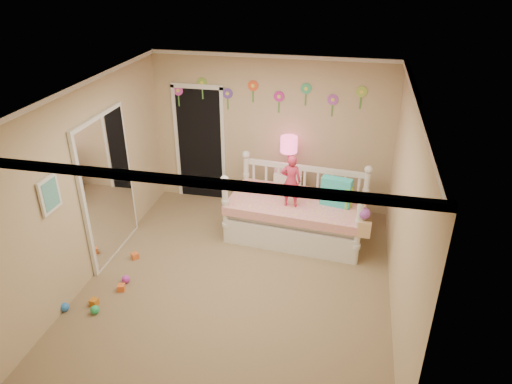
% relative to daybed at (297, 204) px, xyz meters
% --- Properties ---
extents(floor, '(4.00, 4.50, 0.01)m').
position_rel_daybed_xyz_m(floor, '(-0.59, -1.27, -0.56)').
color(floor, '#7F684C').
rests_on(floor, ground).
extents(ceiling, '(4.00, 4.50, 0.01)m').
position_rel_daybed_xyz_m(ceiling, '(-0.59, -1.27, 2.04)').
color(ceiling, white).
rests_on(ceiling, floor).
extents(back_wall, '(4.00, 0.01, 2.60)m').
position_rel_daybed_xyz_m(back_wall, '(-0.59, 0.98, 0.74)').
color(back_wall, tan).
rests_on(back_wall, floor).
extents(left_wall, '(0.01, 4.50, 2.60)m').
position_rel_daybed_xyz_m(left_wall, '(-2.59, -1.27, 0.74)').
color(left_wall, tan).
rests_on(left_wall, floor).
extents(right_wall, '(0.01, 4.50, 2.60)m').
position_rel_daybed_xyz_m(right_wall, '(1.41, -1.27, 0.74)').
color(right_wall, tan).
rests_on(right_wall, floor).
extents(crown_molding, '(4.00, 4.50, 0.06)m').
position_rel_daybed_xyz_m(crown_molding, '(-0.59, -1.27, 2.01)').
color(crown_molding, white).
rests_on(crown_molding, ceiling).
extents(daybed, '(2.17, 1.30, 1.13)m').
position_rel_daybed_xyz_m(daybed, '(0.00, 0.00, 0.00)').
color(daybed, white).
rests_on(daybed, floor).
extents(pillow_turquoise, '(0.46, 0.24, 0.44)m').
position_rel_daybed_xyz_m(pillow_turquoise, '(0.57, -0.04, 0.28)').
color(pillow_turquoise, '#29C9D0').
rests_on(pillow_turquoise, daybed).
extents(pillow_lime, '(0.37, 0.30, 0.33)m').
position_rel_daybed_xyz_m(pillow_lime, '(0.63, -0.01, 0.23)').
color(pillow_lime, '#8DD03F').
rests_on(pillow_lime, daybed).
extents(child, '(0.29, 0.19, 0.80)m').
position_rel_daybed_xyz_m(child, '(-0.08, -0.19, 0.46)').
color(child, '#D33051').
rests_on(child, daybed).
extents(nightstand, '(0.49, 0.39, 0.76)m').
position_rel_daybed_xyz_m(nightstand, '(-0.25, 0.72, -0.18)').
color(nightstand, white).
rests_on(nightstand, floor).
extents(table_lamp, '(0.28, 0.28, 0.61)m').
position_rel_daybed_xyz_m(table_lamp, '(-0.25, 0.72, 0.60)').
color(table_lamp, '#D71C6A').
rests_on(table_lamp, nightstand).
extents(closet_doorway, '(0.90, 0.04, 2.07)m').
position_rel_daybed_xyz_m(closet_doorway, '(-1.84, 0.96, 0.47)').
color(closet_doorway, black).
rests_on(closet_doorway, back_wall).
extents(flower_decals, '(3.40, 0.02, 0.50)m').
position_rel_daybed_xyz_m(flower_decals, '(-0.68, 0.96, 1.38)').
color(flower_decals, '#B2668C').
rests_on(flower_decals, back_wall).
extents(mirror_closet, '(0.07, 1.30, 2.10)m').
position_rel_daybed_xyz_m(mirror_closet, '(-2.55, -0.97, 0.49)').
color(mirror_closet, white).
rests_on(mirror_closet, left_wall).
extents(wall_picture, '(0.05, 0.34, 0.42)m').
position_rel_daybed_xyz_m(wall_picture, '(-2.56, -2.17, 0.99)').
color(wall_picture, white).
rests_on(wall_picture, left_wall).
extents(hanging_bag, '(0.20, 0.16, 0.36)m').
position_rel_daybed_xyz_m(hanging_bag, '(0.99, -0.60, 0.12)').
color(hanging_bag, beige).
rests_on(hanging_bag, daybed).
extents(toy_scatter, '(1.26, 1.51, 0.11)m').
position_rel_daybed_xyz_m(toy_scatter, '(-2.34, -1.74, -0.51)').
color(toy_scatter, '#996666').
rests_on(toy_scatter, floor).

